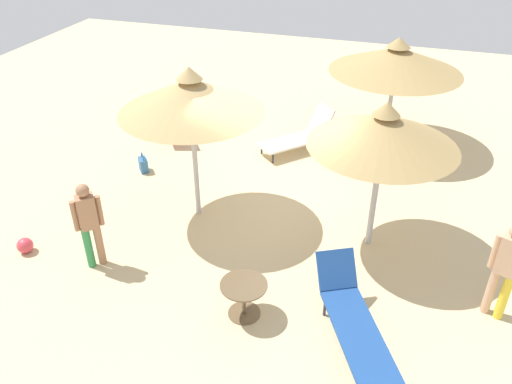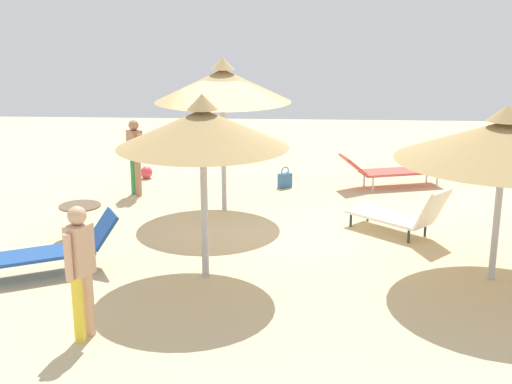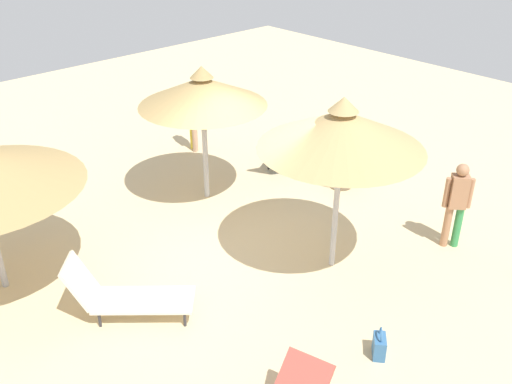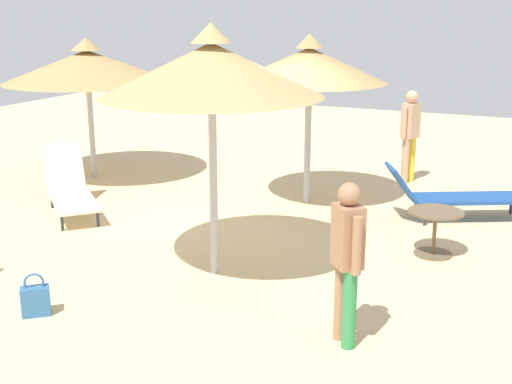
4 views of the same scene
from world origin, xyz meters
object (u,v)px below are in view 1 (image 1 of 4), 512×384
at_px(parasol_umbrella_far_left, 397,59).
at_px(side_table_round, 244,294).
at_px(parasol_umbrella_center, 384,131).
at_px(person_standing_back, 507,265).
at_px(person_standing_far_right, 89,221).
at_px(lounge_chair_near_left, 300,135).
at_px(parasol_umbrella_edge, 190,96).
at_px(handbag, 143,164).
at_px(beach_ball, 25,245).
at_px(lounge_chair_front, 179,115).
at_px(lounge_chair_near_right, 353,318).

relative_size(parasol_umbrella_far_left, side_table_round, 4.28).
relative_size(parasol_umbrella_center, person_standing_back, 1.62).
xyz_separation_m(person_standing_far_right, side_table_round, (2.71, -0.33, -0.48)).
height_order(parasol_umbrella_far_left, lounge_chair_near_left, parasol_umbrella_far_left).
xyz_separation_m(parasol_umbrella_edge, parasol_umbrella_far_left, (3.11, 4.19, -0.36)).
relative_size(parasol_umbrella_center, handbag, 5.79).
distance_m(person_standing_back, beach_ball, 7.68).
distance_m(person_standing_far_right, beach_ball, 1.55).
distance_m(person_standing_back, side_table_round, 3.73).
height_order(parasol_umbrella_far_left, lounge_chair_front, parasol_umbrella_far_left).
bearing_deg(beach_ball, lounge_chair_front, 85.42).
xyz_separation_m(parasol_umbrella_center, lounge_chair_near_right, (0.04, -2.29, -1.80)).
xyz_separation_m(lounge_chair_near_right, side_table_round, (-1.58, -0.02, 0.02)).
bearing_deg(beach_ball, parasol_umbrella_far_left, 48.45).
bearing_deg(handbag, parasol_umbrella_far_left, 32.03).
xyz_separation_m(parasol_umbrella_edge, lounge_chair_front, (-1.95, 3.37, -2.02)).
xyz_separation_m(parasol_umbrella_edge, handbag, (-1.78, 1.13, -2.22)).
relative_size(parasol_umbrella_center, side_table_round, 3.84).
xyz_separation_m(parasol_umbrella_center, parasol_umbrella_edge, (-3.23, -0.05, 0.20)).
height_order(parasol_umbrella_center, lounge_chair_near_right, parasol_umbrella_center).
bearing_deg(parasol_umbrella_edge, person_standing_far_right, -117.98).
xyz_separation_m(person_standing_back, side_table_round, (-3.51, -1.11, -0.54)).
xyz_separation_m(parasol_umbrella_edge, lounge_chair_near_left, (1.23, 3.16, -2.02)).
height_order(lounge_chair_front, handbag, lounge_chair_front).
distance_m(parasol_umbrella_edge, beach_ball, 3.84).
bearing_deg(lounge_chair_near_right, side_table_round, -179.38).
bearing_deg(parasol_umbrella_edge, parasol_umbrella_far_left, 53.40).
bearing_deg(parasol_umbrella_far_left, beach_ball, -131.55).
height_order(person_standing_back, side_table_round, person_standing_back).
bearing_deg(side_table_round, person_standing_back, 17.56).
distance_m(person_standing_back, handbag, 7.38).
bearing_deg(lounge_chair_front, person_standing_back, -32.24).
bearing_deg(parasol_umbrella_far_left, lounge_chair_front, -170.84).
height_order(parasol_umbrella_far_left, person_standing_far_right, parasol_umbrella_far_left).
xyz_separation_m(lounge_chair_front, side_table_round, (3.64, -5.63, 0.03)).
bearing_deg(side_table_round, parasol_umbrella_edge, 126.85).
relative_size(handbag, beach_ball, 1.68).
bearing_deg(handbag, parasol_umbrella_center, -12.15).
relative_size(parasol_umbrella_edge, person_standing_back, 1.77).
xyz_separation_m(parasol_umbrella_far_left, person_standing_back, (2.09, -5.33, -1.10)).
bearing_deg(lounge_chair_near_left, person_standing_far_right, -113.87).
xyz_separation_m(lounge_chair_near_right, lounge_chair_near_left, (-2.05, 5.40, -0.01)).
height_order(handbag, side_table_round, side_table_round).
bearing_deg(person_standing_far_right, parasol_umbrella_far_left, 55.94).
xyz_separation_m(parasol_umbrella_far_left, person_standing_far_right, (-4.13, -6.11, -1.15)).
bearing_deg(parasol_umbrella_center, beach_ball, -159.86).
relative_size(lounge_chair_near_right, lounge_chair_near_left, 1.26).
height_order(lounge_chair_near_right, person_standing_back, person_standing_back).
bearing_deg(side_table_round, beach_ball, 176.54).
bearing_deg(beach_ball, parasol_umbrella_center, 20.14).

